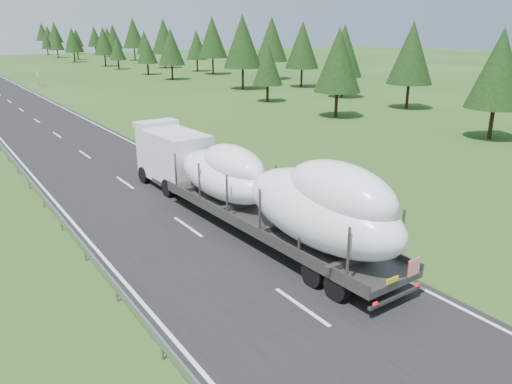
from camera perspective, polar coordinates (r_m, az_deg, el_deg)
ground at (r=18.18m, az=5.23°, el=-12.96°), size 400.00×400.00×0.00m
highway_sign at (r=93.87m, az=-23.70°, el=12.08°), size 0.08×0.90×2.60m
tree_line_right at (r=129.86m, az=-11.23°, el=16.69°), size 27.46×297.42×12.53m
boat_truck at (r=23.34m, az=-0.25°, el=0.89°), size 3.58×20.68×4.69m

